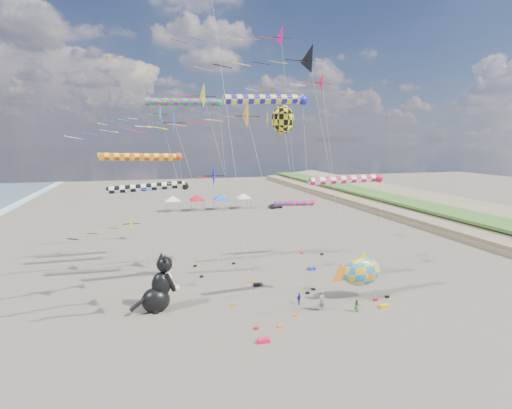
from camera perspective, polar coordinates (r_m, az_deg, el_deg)
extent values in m
plane|color=brown|center=(29.53, 10.11, -20.84)|extent=(260.00, 260.00, 0.00)
cone|color=#FF9306|center=(39.46, -16.42, -2.44)|extent=(1.54, 1.65, 1.70)
cylinder|color=#B2B2B2|center=(40.29, -14.78, -7.26)|extent=(1.99, 0.02, 7.01)
cube|color=black|center=(41.39, -13.19, -11.71)|extent=(0.36, 0.24, 0.20)
cone|color=#FFF420|center=(39.25, -5.75, 15.26)|extent=(2.43, 2.61, 2.69)
cylinder|color=#B2B2B2|center=(39.75, -2.96, 1.58)|extent=(3.64, 0.02, 18.88)
cube|color=black|center=(42.44, -0.43, -10.92)|extent=(0.36, 0.24, 0.20)
cone|color=black|center=(40.70, 10.49, 19.61)|extent=(2.82, 3.02, 3.11)
cylinder|color=#B2B2B2|center=(40.89, 12.01, 3.92)|extent=(3.15, 0.02, 22.16)
cube|color=black|center=(43.99, 13.36, -10.44)|extent=(0.36, 0.24, 0.20)
cone|color=#0D06C6|center=(28.86, -3.01, 4.11)|extent=(1.68, 1.79, 1.85)
cylinder|color=#B2B2B2|center=(30.44, 0.35, -7.27)|extent=(3.54, 0.02, 12.17)
cube|color=black|center=(33.12, 3.40, -16.99)|extent=(0.36, 0.24, 0.20)
cone|color=red|center=(42.87, 9.86, 16.92)|extent=(2.06, 2.21, 2.28)
cylinder|color=#B2B2B2|center=(43.35, 11.24, 3.17)|extent=(2.95, 0.02, 20.56)
cube|color=black|center=(46.19, 12.48, -9.45)|extent=(0.36, 0.24, 0.20)
cylinder|color=#B2B2B2|center=(29.22, -1.44, 5.75)|extent=(1.58, 0.02, 25.91)
cube|color=black|center=(32.81, 0.03, -17.24)|extent=(0.36, 0.24, 0.20)
cone|color=#123EB4|center=(33.42, -8.83, 11.49)|extent=(1.90, 2.04, 2.10)
cylinder|color=#B2B2B2|center=(34.27, -5.95, -2.05)|extent=(3.09, 0.02, 16.11)
cube|color=black|center=(36.93, -3.32, -14.11)|extent=(0.36, 0.24, 0.20)
cone|color=#20AED4|center=(47.18, -11.49, 12.55)|extent=(1.76, 1.89, 1.94)
cylinder|color=#B2B2B2|center=(47.57, -9.79, 1.95)|extent=(2.29, 0.02, 17.60)
cube|color=black|center=(49.54, -8.19, -8.03)|extent=(0.36, 0.24, 0.20)
cone|color=#EA0977|center=(51.31, 4.31, 23.06)|extent=(2.67, 2.86, 2.94)
cylinder|color=#B2B2B2|center=(50.28, 5.48, 7.80)|extent=(2.54, 0.02, 27.00)
cube|color=black|center=(52.80, 6.54, -6.90)|extent=(0.36, 0.24, 0.20)
cone|color=#FFA221|center=(31.01, 1.24, 12.47)|extent=(2.01, 2.15, 2.21)
cylinder|color=#B2B2B2|center=(32.06, 3.56, -2.46)|extent=(2.79, 0.02, 16.48)
cube|color=black|center=(35.08, 5.63, -15.46)|extent=(0.36, 0.24, 0.20)
cylinder|color=red|center=(35.42, 12.57, 3.48)|extent=(6.71, 0.66, 0.66)
sphere|color=red|center=(37.12, 17.15, 3.55)|extent=(0.69, 0.69, 0.69)
cylinder|color=#B2B2B2|center=(38.46, 17.69, -4.85)|extent=(1.52, 0.02, 11.32)
cube|color=black|center=(40.53, 18.21, -12.40)|extent=(0.36, 0.24, 0.20)
cylinder|color=black|center=(41.67, -15.38, 2.40)|extent=(7.68, 0.76, 0.76)
sphere|color=black|center=(41.86, -10.12, 2.62)|extent=(0.79, 0.79, 0.79)
cylinder|color=#B2B2B2|center=(42.80, -8.93, -4.01)|extent=(1.52, 0.02, 10.01)
cube|color=black|center=(44.26, -7.79, -10.15)|extent=(0.36, 0.24, 0.20)
cylinder|color=#1613C7|center=(36.40, 1.16, 14.82)|extent=(7.32, 0.84, 0.84)
sphere|color=#1613C7|center=(37.61, 6.68, 14.58)|extent=(0.88, 0.88, 0.88)
cylinder|color=#B2B2B2|center=(38.15, 7.47, 0.73)|extent=(1.52, 0.02, 18.27)
cube|color=black|center=(40.76, 8.19, -11.89)|extent=(0.36, 0.24, 0.20)
cylinder|color=#198E32|center=(45.38, -10.42, 14.18)|extent=(7.95, 0.84, 0.84)
sphere|color=#198E32|center=(45.93, -5.32, 14.23)|extent=(0.89, 0.89, 0.89)
cylinder|color=#B2B2B2|center=(46.21, -4.23, 2.57)|extent=(1.52, 0.02, 18.75)
cube|color=black|center=(48.32, -3.22, -8.39)|extent=(0.36, 0.24, 0.20)
cylinder|color=red|center=(49.63, 5.45, 0.19)|extent=(4.89, 0.68, 0.68)
sphere|color=red|center=(50.55, 8.04, 0.31)|extent=(0.72, 0.72, 0.72)
cylinder|color=#B2B2B2|center=(51.50, 8.72, -3.48)|extent=(1.52, 0.02, 6.96)
cube|color=black|center=(52.65, 9.38, -7.01)|extent=(0.36, 0.24, 0.20)
cylinder|color=#D64112|center=(45.29, -16.31, 6.53)|extent=(8.35, 0.82, 0.82)
sphere|color=#D64112|center=(45.44, -11.01, 6.74)|extent=(0.86, 0.86, 0.86)
cylinder|color=#B2B2B2|center=(46.22, -9.84, -1.22)|extent=(1.52, 0.02, 12.88)
cube|color=black|center=(47.85, -8.72, -8.67)|extent=(0.36, 0.24, 0.20)
ellipsoid|color=yellow|center=(38.17, 3.88, 12.01)|extent=(2.20, 0.40, 2.64)
cone|color=yellow|center=(37.70, 1.68, 12.06)|extent=(0.12, 1.80, 1.80)
cylinder|color=#B2B2B2|center=(38.09, 5.67, -0.53)|extent=(2.03, 2.03, 16.59)
cube|color=black|center=(39.79, 7.38, -12.41)|extent=(0.36, 0.24, 0.20)
ellipsoid|color=#1588CE|center=(38.97, 14.84, -9.29)|extent=(4.10, 1.92, 2.66)
cone|color=orange|center=(37.89, 11.79, -9.71)|extent=(1.95, 0.27, 1.95)
cone|color=yellow|center=(38.66, 15.15, -7.38)|extent=(1.42, 0.21, 1.42)
cylinder|color=#B2B2B2|center=(39.58, 16.44, -11.36)|extent=(0.11, 1.04, 2.13)
cube|color=red|center=(39.51, 16.72, -12.90)|extent=(0.36, 0.24, 0.20)
imported|color=slate|center=(36.10, 9.43, -13.41)|extent=(0.79, 0.69, 1.81)
imported|color=#23771B|center=(36.54, 14.21, -13.85)|extent=(0.66, 0.57, 1.15)
imported|color=#21249C|center=(37.23, 6.16, -13.23)|extent=(0.67, 0.53, 1.07)
cube|color=orange|center=(38.20, 17.83, -13.66)|extent=(0.90, 0.44, 0.30)
cube|color=black|center=(41.38, 0.24, -11.39)|extent=(0.90, 0.44, 0.30)
cube|color=#1430CE|center=(46.62, 7.94, -9.07)|extent=(0.90, 0.44, 0.30)
cube|color=red|center=(30.96, 1.06, -18.86)|extent=(0.90, 0.44, 0.30)
cube|color=silver|center=(83.99, -11.79, 0.51)|extent=(3.00, 3.00, 0.15)
pyramid|color=silver|center=(83.84, -11.81, 1.22)|extent=(4.20, 4.20, 1.00)
cylinder|color=#999999|center=(82.81, -12.59, -0.44)|extent=(0.08, 0.08, 2.20)
cylinder|color=#999999|center=(82.98, -10.80, -0.37)|extent=(0.08, 0.08, 2.20)
cylinder|color=#999999|center=(85.38, -12.69, -0.16)|extent=(0.08, 0.08, 2.20)
cylinder|color=#999999|center=(85.54, -10.95, -0.09)|extent=(0.08, 0.08, 2.20)
cube|color=red|center=(84.46, -8.40, 0.66)|extent=(3.00, 3.00, 0.15)
pyramid|color=red|center=(84.31, -8.42, 1.36)|extent=(4.20, 4.20, 1.00)
cylinder|color=#999999|center=(83.21, -9.16, -0.29)|extent=(0.08, 0.08, 2.20)
cylinder|color=#999999|center=(83.54, -7.38, -0.21)|extent=(0.08, 0.08, 2.20)
cylinder|color=#999999|center=(85.76, -9.36, -0.02)|extent=(0.08, 0.08, 2.20)
cylinder|color=#999999|center=(86.08, -7.64, 0.06)|extent=(0.08, 0.08, 2.20)
cube|color=blue|center=(85.23, -5.07, 0.80)|extent=(3.00, 3.00, 0.15)
pyramid|color=blue|center=(85.08, -5.08, 1.50)|extent=(4.20, 4.20, 1.00)
cylinder|color=#999999|center=(83.91, -5.76, -0.14)|extent=(0.08, 0.08, 2.20)
cylinder|color=#999999|center=(84.39, -4.02, -0.06)|extent=(0.08, 0.08, 2.20)
cylinder|color=#999999|center=(86.44, -6.06, 0.13)|extent=(0.08, 0.08, 2.20)
cylinder|color=#999999|center=(86.91, -4.37, 0.20)|extent=(0.08, 0.08, 2.20)
cube|color=silver|center=(86.27, -1.80, 0.93)|extent=(3.00, 3.00, 0.15)
pyramid|color=silver|center=(86.13, -1.81, 1.62)|extent=(4.20, 4.20, 1.00)
cylinder|color=#999999|center=(84.90, -2.44, 0.01)|extent=(0.08, 0.08, 2.20)
cylinder|color=#999999|center=(85.52, -0.74, 0.08)|extent=(0.08, 0.08, 2.20)
cylinder|color=#999999|center=(87.40, -2.83, 0.27)|extent=(0.08, 0.08, 2.20)
cylinder|color=#999999|center=(88.01, -1.18, 0.34)|extent=(0.08, 0.08, 2.20)
imported|color=#26262D|center=(86.46, 2.77, -0.20)|extent=(3.35, 1.72, 1.09)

